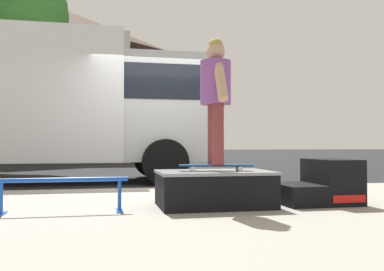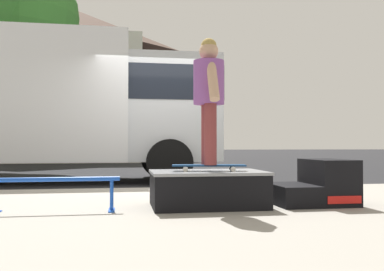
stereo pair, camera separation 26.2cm
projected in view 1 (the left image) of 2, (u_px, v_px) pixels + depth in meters
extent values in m
plane|color=black|center=(164.00, 191.00, 7.09)|extent=(140.00, 140.00, 0.00)
cube|color=gray|center=(207.00, 218.00, 4.16)|extent=(50.00, 5.00, 0.12)
cube|color=black|center=(214.00, 189.00, 4.52)|extent=(1.19, 0.78, 0.38)
cube|color=gray|center=(214.00, 172.00, 4.53)|extent=(1.21, 0.80, 0.03)
cube|color=black|center=(297.00, 194.00, 4.71)|extent=(0.43, 0.71, 0.22)
cube|color=black|center=(332.00, 181.00, 4.80)|extent=(0.43, 0.71, 0.50)
cube|color=red|center=(350.00, 199.00, 4.45)|extent=(0.38, 0.01, 0.08)
cylinder|color=blue|center=(62.00, 180.00, 4.10)|extent=(1.26, 0.04, 0.04)
cylinder|color=blue|center=(1.00, 198.00, 3.98)|extent=(0.04, 0.04, 0.32)
cube|color=blue|center=(1.00, 214.00, 3.98)|extent=(0.06, 0.28, 0.01)
cylinder|color=blue|center=(120.00, 195.00, 4.20)|extent=(0.04, 0.04, 0.32)
cube|color=blue|center=(119.00, 211.00, 4.20)|extent=(0.06, 0.28, 0.01)
cube|color=navy|center=(216.00, 165.00, 4.50)|extent=(0.80, 0.32, 0.02)
cylinder|color=silver|center=(237.00, 168.00, 4.61)|extent=(0.06, 0.04, 0.05)
cylinder|color=silver|center=(240.00, 169.00, 4.43)|extent=(0.06, 0.04, 0.05)
cylinder|color=silver|center=(192.00, 168.00, 4.58)|extent=(0.06, 0.04, 0.05)
cylinder|color=silver|center=(193.00, 169.00, 4.40)|extent=(0.06, 0.04, 0.05)
cylinder|color=brown|center=(214.00, 135.00, 4.59)|extent=(0.13, 0.13, 0.65)
cylinder|color=brown|center=(218.00, 134.00, 4.43)|extent=(0.13, 0.13, 0.65)
cylinder|color=#8C4C99|center=(216.00, 83.00, 4.52)|extent=(0.33, 0.33, 0.47)
cylinder|color=tan|center=(211.00, 87.00, 4.73)|extent=(0.10, 0.29, 0.44)
cylinder|color=tan|center=(221.00, 81.00, 4.32)|extent=(0.10, 0.29, 0.44)
sphere|color=tan|center=(215.00, 52.00, 4.53)|extent=(0.21, 0.21, 0.21)
sphere|color=tan|center=(215.00, 46.00, 4.53)|extent=(0.17, 0.17, 0.17)
cube|color=silver|center=(165.00, 111.00, 9.34)|extent=(1.90, 2.16, 2.20)
cube|color=black|center=(165.00, 89.00, 9.36)|extent=(1.92, 2.19, 0.70)
cylinder|color=black|center=(152.00, 159.00, 10.44)|extent=(0.90, 0.28, 0.90)
cylinder|color=black|center=(165.00, 162.00, 8.14)|extent=(0.90, 0.28, 0.90)
sphere|color=#387A2D|center=(5.00, 14.00, 12.33)|extent=(3.61, 3.61, 3.61)
cube|color=silver|center=(38.00, 103.00, 21.85)|extent=(9.00, 7.50, 6.00)
cube|color=#B2ADA3|center=(23.00, 131.00, 17.89)|extent=(9.00, 0.50, 2.80)
pyramid|color=#473328|center=(39.00, 22.00, 21.95)|extent=(9.54, 7.95, 2.40)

